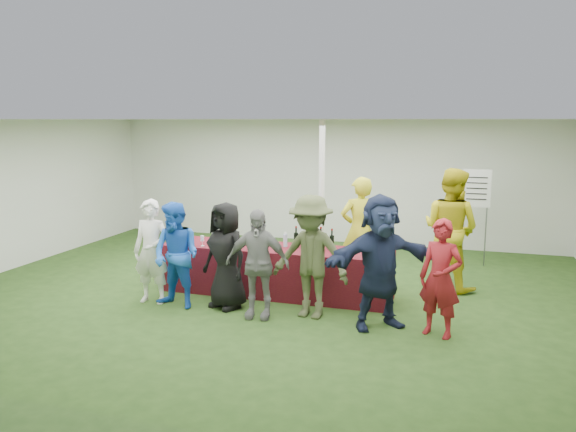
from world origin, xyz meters
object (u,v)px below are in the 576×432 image
(dump_bucket, at_px, (381,252))
(customer_4, at_px, (311,257))
(customer_3, at_px, (257,264))
(customer_5, at_px, (380,262))
(wine_list_sign, at_px, (476,196))
(staff_pourer, at_px, (360,230))
(customer_6, at_px, (440,278))
(customer_1, at_px, (176,255))
(customer_0, at_px, (152,251))
(staff_back, at_px, (450,229))
(serving_table, at_px, (276,271))
(customer_2, at_px, (226,255))

(dump_bucket, distance_m, customer_4, 1.06)
(customer_3, relative_size, customer_5, 0.86)
(wine_list_sign, bearing_deg, staff_pourer, -135.56)
(customer_6, bearing_deg, customer_3, -158.48)
(customer_1, height_order, customer_6, customer_1)
(dump_bucket, height_order, customer_0, customer_0)
(customer_0, xyz_separation_m, customer_5, (3.37, -0.03, 0.11))
(dump_bucket, distance_m, customer_6, 1.17)
(staff_pourer, xyz_separation_m, customer_6, (1.37, -2.01, -0.14))
(staff_back, height_order, customer_6, staff_back)
(customer_5, bearing_deg, staff_back, 34.18)
(customer_4, bearing_deg, customer_1, -165.96)
(serving_table, height_order, customer_0, customer_0)
(customer_0, height_order, customer_1, customer_0)
(dump_bucket, bearing_deg, customer_2, -164.75)
(dump_bucket, distance_m, staff_back, 1.63)
(customer_1, bearing_deg, customer_2, 28.45)
(customer_3, distance_m, customer_4, 0.74)
(dump_bucket, height_order, wine_list_sign, wine_list_sign)
(dump_bucket, relative_size, staff_back, 0.12)
(dump_bucket, bearing_deg, staff_pourer, 113.36)
(customer_2, relative_size, customer_4, 0.91)
(customer_5, bearing_deg, wine_list_sign, 37.67)
(staff_pourer, relative_size, customer_1, 1.16)
(customer_4, height_order, customer_5, customer_5)
(customer_1, distance_m, customer_4, 1.96)
(serving_table, distance_m, staff_back, 2.87)
(customer_0, distance_m, customer_5, 3.37)
(serving_table, relative_size, staff_pourer, 2.02)
(wine_list_sign, height_order, customer_0, wine_list_sign)
(customer_3, distance_m, customer_6, 2.42)
(customer_1, height_order, customer_3, customer_1)
(staff_pourer, height_order, customer_0, staff_pourer)
(staff_back, bearing_deg, customer_6, 117.65)
(wine_list_sign, bearing_deg, staff_back, -103.66)
(staff_back, bearing_deg, wine_list_sign, -74.38)
(customer_2, relative_size, customer_6, 1.03)
(customer_1, bearing_deg, customer_5, 12.83)
(customer_2, xyz_separation_m, customer_3, (0.57, -0.25, -0.02))
(staff_back, distance_m, customer_2, 3.62)
(customer_0, relative_size, customer_6, 1.04)
(staff_pourer, xyz_separation_m, staff_back, (1.43, 0.14, 0.08))
(customer_1, relative_size, customer_5, 0.87)
(customer_5, bearing_deg, customer_0, 145.40)
(customer_4, xyz_separation_m, customer_6, (1.72, -0.18, -0.10))
(staff_back, relative_size, customer_4, 1.15)
(staff_pourer, height_order, customer_6, staff_pourer)
(serving_table, xyz_separation_m, customer_1, (-1.17, -1.01, 0.40))
(customer_2, distance_m, customer_6, 3.00)
(dump_bucket, relative_size, customer_4, 0.13)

